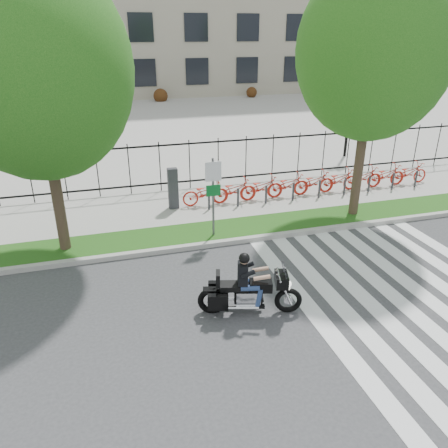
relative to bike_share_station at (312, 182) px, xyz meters
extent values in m
plane|color=#37373A|center=(-5.67, -7.20, -0.61)|extent=(120.00, 120.00, 0.00)
cube|color=#A4A29A|center=(-5.67, -3.10, -0.53)|extent=(60.00, 0.20, 0.15)
cube|color=#234C13|center=(-5.67, -2.25, -0.53)|extent=(60.00, 1.50, 0.15)
cube|color=#A19E97|center=(-5.67, 0.25, -0.53)|extent=(60.00, 3.50, 0.15)
cube|color=#A19E97|center=(-5.67, 17.80, -0.56)|extent=(80.00, 34.00, 0.10)
cylinder|color=black|center=(4.33, 4.80, 1.39)|extent=(0.14, 0.14, 4.00)
cylinder|color=black|center=(4.33, 4.80, 3.29)|extent=(0.06, 0.70, 0.70)
sphere|color=white|center=(3.98, 4.80, 3.39)|extent=(0.36, 0.36, 0.36)
sphere|color=white|center=(4.68, 4.80, 3.39)|extent=(0.36, 0.36, 0.36)
cylinder|color=#3C2F20|center=(-9.21, -2.25, 1.32)|extent=(0.32, 0.32, 3.57)
ellipsoid|color=#135313|center=(-9.21, -2.25, 4.58)|extent=(4.92, 4.92, 5.66)
cylinder|color=#3C2F20|center=(0.52, -2.25, 1.51)|extent=(0.32, 0.32, 3.95)
ellipsoid|color=#135313|center=(0.52, -2.25, 4.93)|extent=(4.79, 4.79, 5.51)
cube|color=#2D2D33|center=(-5.52, 0.00, 0.29)|extent=(0.35, 0.25, 1.50)
imported|color=#B51F12|center=(-4.32, 0.00, 0.00)|extent=(1.74, 0.61, 0.91)
cylinder|color=#2D2D33|center=(-4.32, -0.50, -0.11)|extent=(0.08, 0.08, 0.70)
imported|color=#B51F12|center=(-3.22, 0.00, 0.00)|extent=(1.74, 0.61, 0.91)
cylinder|color=#2D2D33|center=(-3.22, -0.50, -0.11)|extent=(0.08, 0.08, 0.70)
imported|color=#B51F12|center=(-2.12, 0.00, 0.00)|extent=(1.74, 0.61, 0.91)
cylinder|color=#2D2D33|center=(-2.12, -0.50, -0.11)|extent=(0.08, 0.08, 0.70)
imported|color=#B51F12|center=(-1.02, 0.00, 0.00)|extent=(1.74, 0.61, 0.91)
cylinder|color=#2D2D33|center=(-1.02, -0.50, -0.11)|extent=(0.08, 0.08, 0.70)
imported|color=#B51F12|center=(0.08, 0.00, 0.00)|extent=(1.74, 0.61, 0.91)
cylinder|color=#2D2D33|center=(0.08, -0.50, -0.11)|extent=(0.08, 0.08, 0.70)
imported|color=#B51F12|center=(1.18, 0.00, 0.00)|extent=(1.74, 0.61, 0.91)
cylinder|color=#2D2D33|center=(1.18, -0.50, -0.11)|extent=(0.08, 0.08, 0.70)
imported|color=#B51F12|center=(2.28, 0.00, 0.00)|extent=(1.74, 0.61, 0.91)
cylinder|color=#2D2D33|center=(2.28, -0.50, -0.11)|extent=(0.08, 0.08, 0.70)
imported|color=#B51F12|center=(3.38, 0.00, 0.00)|extent=(1.74, 0.61, 0.91)
cylinder|color=#2D2D33|center=(3.38, -0.50, -0.11)|extent=(0.08, 0.08, 0.70)
imported|color=#B51F12|center=(4.48, 0.00, 0.00)|extent=(1.74, 0.61, 0.91)
cylinder|color=#2D2D33|center=(4.48, -0.50, -0.11)|extent=(0.08, 0.08, 0.70)
cylinder|color=#59595B|center=(-4.71, -2.60, 0.79)|extent=(0.07, 0.07, 2.50)
cube|color=white|center=(-4.71, -2.64, 1.64)|extent=(0.50, 0.03, 0.60)
cube|color=#0C6626|center=(-4.71, -2.64, 1.04)|extent=(0.45, 0.03, 0.35)
torus|color=black|center=(-4.05, -6.91, -0.29)|extent=(0.66, 0.29, 0.65)
torus|color=black|center=(-5.77, -6.43, -0.29)|extent=(0.70, 0.32, 0.69)
cube|color=black|center=(-4.23, -6.86, 0.28)|extent=(0.41, 0.57, 0.28)
cube|color=#26262B|center=(-4.17, -6.88, 0.50)|extent=(0.26, 0.49, 0.29)
cube|color=silver|center=(-4.96, -6.66, -0.19)|extent=(0.63, 0.46, 0.38)
cube|color=black|center=(-4.68, -6.73, 0.12)|extent=(0.58, 0.45, 0.24)
cube|color=black|center=(-5.27, -6.57, 0.10)|extent=(0.72, 0.50, 0.13)
cube|color=black|center=(-5.63, -6.46, 0.31)|extent=(0.18, 0.33, 0.32)
cube|color=black|center=(-5.71, -6.74, -0.14)|extent=(0.49, 0.27, 0.38)
cube|color=black|center=(-5.56, -6.19, -0.14)|extent=(0.49, 0.27, 0.38)
cube|color=black|center=(-5.09, -6.62, 0.44)|extent=(0.32, 0.42, 0.49)
sphere|color=tan|center=(-5.06, -6.63, 0.80)|extent=(0.22, 0.22, 0.22)
sphere|color=black|center=(-5.06, -6.63, 0.84)|extent=(0.25, 0.25, 0.25)
camera|label=1|loc=(-7.90, -14.75, 5.52)|focal=35.00mm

